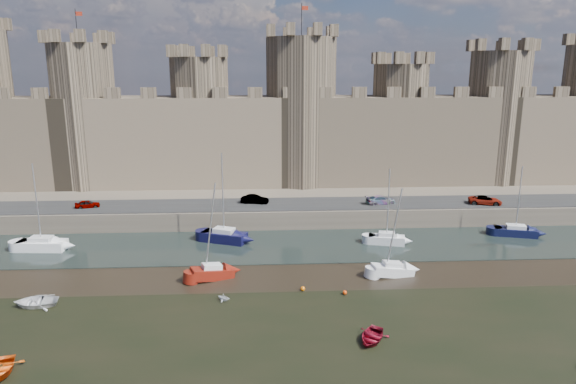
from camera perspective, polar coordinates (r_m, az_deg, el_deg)
name	(u,v)px	position (r m, az deg, el deg)	size (l,w,h in m)	color
ground	(323,353)	(40.59, 3.96, -17.44)	(160.00, 160.00, 0.00)	black
water_channel	(299,245)	(62.27, 1.28, -5.96)	(160.00, 12.00, 0.08)	black
quay	(285,175)	(96.61, -0.33, 1.89)	(160.00, 60.00, 2.50)	#4C443A
road	(294,204)	(71.05, 0.68, -1.35)	(160.00, 7.00, 0.10)	black
castle	(285,127)	(83.09, -0.38, 7.25)	(108.50, 11.00, 29.00)	#42382B
car_0	(87,204)	(74.21, -21.39, -1.26)	(1.28, 3.19, 1.09)	gray
car_1	(255,199)	(71.37, -3.72, -0.83)	(1.33, 3.80, 1.25)	gray
car_2	(381,200)	(72.18, 10.26, -0.88)	(1.69, 4.16, 1.21)	gray
car_3	(485,200)	(75.84, 21.06, -0.87)	(2.05, 4.44, 1.23)	gray
sailboat_0	(42,244)	(67.00, -25.69, -5.24)	(5.66, 2.55, 10.32)	white
sailboat_1	(224,236)	(63.68, -7.11, -4.84)	(5.92, 4.02, 11.06)	black
sailboat_2	(387,238)	(63.65, 10.90, -5.08)	(4.58, 2.65, 9.29)	silver
sailboat_3	(515,231)	(71.64, 23.95, -3.96)	(5.48, 3.35, 8.98)	black
sailboat_4	(212,272)	(53.30, -8.43, -8.77)	(4.62, 3.17, 10.07)	maroon
sailboat_5	(392,269)	(54.63, 11.51, -8.40)	(4.52, 2.32, 9.30)	silver
dinghy_3	(224,298)	(48.56, -7.14, -11.57)	(1.08, 0.66, 1.25)	white
dinghy_4	(372,337)	(42.35, 9.29, -15.63)	(2.40, 0.70, 3.36)	maroon
dinghy_6	(36,302)	(52.35, -26.20, -10.96)	(2.66, 0.77, 3.73)	silver
buoy_1	(303,289)	(50.26, 1.65, -10.69)	(0.46, 0.46, 0.46)	orange
buoy_3	(345,292)	(49.79, 6.33, -11.04)	(0.42, 0.42, 0.42)	#E33D0A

